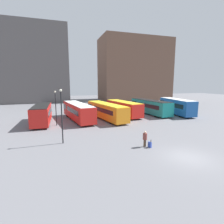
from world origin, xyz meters
name	(u,v)px	position (x,y,z in m)	size (l,w,h in m)	color
ground_plane	(188,157)	(0.00, 0.00, 0.00)	(160.00, 160.00, 0.00)	slate
building_block_left	(20,64)	(-21.10, 52.74, 12.62)	(30.08, 10.19, 25.24)	#5B5656
building_block_right	(135,70)	(19.48, 52.74, 11.64)	(26.85, 13.49, 23.28)	brown
bus_0	(42,114)	(-12.95, 17.98, 1.59)	(2.81, 9.12, 2.93)	red
bus_1	(78,111)	(-7.14, 18.95, 1.59)	(4.29, 12.08, 2.90)	red
bus_2	(106,110)	(-2.23, 18.16, 1.55)	(4.50, 12.26, 2.82)	orange
bus_3	(123,108)	(1.96, 20.34, 1.54)	(4.12, 10.55, 2.83)	red
bus_4	(150,106)	(8.02, 20.40, 1.60)	(3.54, 11.43, 2.93)	#19847F
bus_5	(176,106)	(12.97, 18.27, 1.72)	(3.47, 10.14, 3.18)	#1E56A3
traveler	(145,137)	(-2.32, 3.48, 0.98)	(0.54, 0.54, 1.65)	#4C3828
suitcase	(150,145)	(-1.93, 3.14, 0.29)	(0.29, 0.40, 0.82)	#334CB2
lamp_post_0	(62,112)	(-10.20, 7.12, 3.41)	(0.28, 0.28, 5.81)	black
lamp_post_1	(56,105)	(-10.77, 15.73, 3.13)	(0.28, 0.28, 5.28)	black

